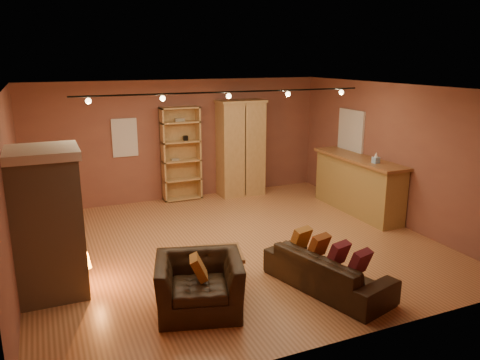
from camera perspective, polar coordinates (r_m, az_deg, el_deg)
name	(u,v)px	position (r m, az deg, el deg)	size (l,w,h in m)	color
floor	(234,245)	(8.55, -0.77, -7.90)	(7.00, 7.00, 0.00)	#A16139
ceiling	(233,88)	(7.91, -0.84, 11.17)	(7.00, 7.00, 0.00)	#56361B
back_wall	(181,140)	(11.13, -7.23, 4.84)	(7.00, 0.02, 2.80)	brown
left_wall	(11,192)	(7.56, -26.16, -1.32)	(0.02, 6.50, 2.80)	brown
right_wall	(393,154)	(9.96, 18.18, 3.05)	(0.02, 6.50, 2.80)	brown
fireplace	(48,223)	(7.06, -22.32, -4.85)	(1.01, 0.98, 2.12)	tan
back_window	(125,138)	(10.81, -13.88, 5.03)	(0.56, 0.04, 0.86)	silver
bookcase	(180,153)	(11.06, -7.29, 3.29)	(0.90, 0.35, 2.20)	tan
armoire	(241,148)	(11.37, 0.07, 3.94)	(1.14, 0.65, 2.32)	tan
bar_counter	(358,184)	(10.46, 14.16, -0.53)	(0.67, 2.56, 1.22)	#A98B4D
tissue_box	(376,159)	(9.82, 16.24, 2.52)	(0.13, 0.13, 0.22)	#8AB4DD
right_window	(351,132)	(10.97, 13.36, 5.74)	(0.05, 0.90, 1.00)	silver
loveseat	(328,263)	(7.01, 10.65, -9.96)	(1.08, 2.04, 0.80)	black
armchair	(199,276)	(6.33, -5.03, -11.58)	(1.29, 1.01, 0.99)	black
coffee_table	(219,257)	(7.01, -2.55, -9.34)	(0.81, 0.81, 0.51)	#9B6438
track_rail	(229,94)	(8.10, -1.39, 10.46)	(5.20, 0.09, 0.13)	black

